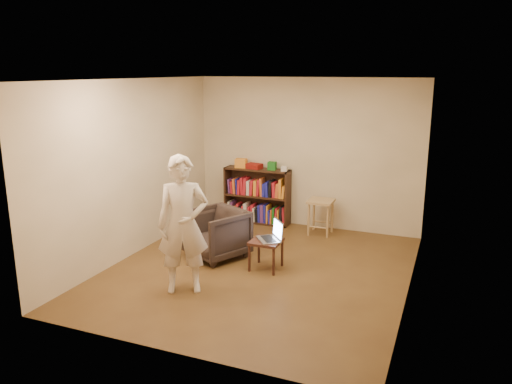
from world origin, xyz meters
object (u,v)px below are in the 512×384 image
at_px(armchair, 216,233).
at_px(laptop, 272,236).
at_px(stool, 321,207).
at_px(bookshelf, 257,199).
at_px(side_table, 266,245).
at_px(person, 183,225).

distance_m(armchair, laptop, 0.93).
distance_m(stool, armchair, 1.99).
bearing_deg(armchair, bookshelf, 119.61).
distance_m(side_table, laptop, 0.16).
height_order(bookshelf, side_table, bookshelf).
xyz_separation_m(bookshelf, stool, (1.24, -0.23, 0.04)).
bearing_deg(laptop, person, -74.36).
bearing_deg(person, bookshelf, 66.34).
height_order(bookshelf, person, person).
xyz_separation_m(stool, armchair, (-1.16, -1.62, -0.12)).
bearing_deg(bookshelf, laptop, -62.84).
relative_size(armchair, person, 0.46).
height_order(stool, laptop, laptop).
distance_m(laptop, person, 1.38).
height_order(bookshelf, stool, bookshelf).
bearing_deg(bookshelf, side_table, -65.05).
relative_size(side_table, laptop, 0.90).
height_order(bookshelf, armchair, bookshelf).
bearing_deg(side_table, stool, 80.05).
height_order(stool, armchair, armchair).
bearing_deg(stool, laptop, -97.99).
distance_m(stool, laptop, 1.74).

